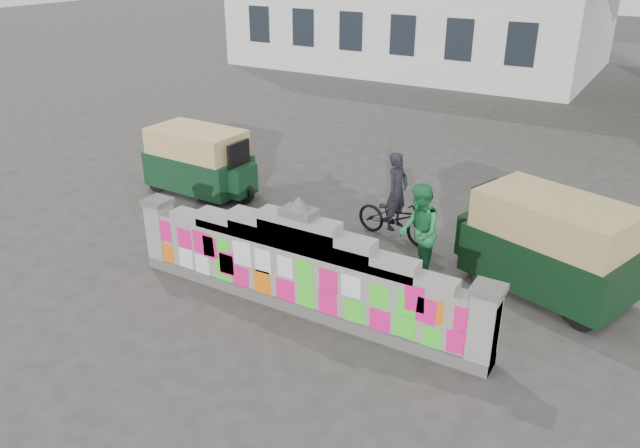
% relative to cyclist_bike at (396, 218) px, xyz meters
% --- Properties ---
extents(ground, '(100.00, 100.00, 0.00)m').
position_rel_cyclist_bike_xyz_m(ground, '(-0.22, -3.24, -0.47)').
color(ground, '#383533').
rests_on(ground, ground).
extents(parapet_wall, '(6.48, 0.44, 2.01)m').
position_rel_cyclist_bike_xyz_m(parapet_wall, '(-0.22, -3.24, 0.28)').
color(parapet_wall, '#4C4C49').
rests_on(parapet_wall, ground).
extents(cyclist_bike, '(1.84, 0.87, 0.93)m').
position_rel_cyclist_bike_xyz_m(cyclist_bike, '(0.00, 0.00, 0.00)').
color(cyclist_bike, black).
rests_on(cyclist_bike, ground).
extents(cyclist_rider, '(0.46, 0.62, 1.58)m').
position_rel_cyclist_bike_xyz_m(cyclist_rider, '(-0.00, 0.00, 0.32)').
color(cyclist_rider, black).
rests_on(cyclist_rider, ground).
extents(pedestrian, '(1.00, 1.07, 1.76)m').
position_rel_cyclist_bike_xyz_m(pedestrian, '(0.98, -1.22, 0.41)').
color(pedestrian, '#227D44').
rests_on(pedestrian, ground).
extents(rickshaw_left, '(2.83, 1.38, 1.55)m').
position_rel_cyclist_bike_xyz_m(rickshaw_left, '(-5.05, -0.03, 0.34)').
color(rickshaw_left, '#11331C').
rests_on(rickshaw_left, ground).
extents(rickshaw_right, '(3.19, 2.21, 1.72)m').
position_rel_cyclist_bike_xyz_m(rickshaw_right, '(3.02, -0.57, 0.43)').
color(rickshaw_right, black).
rests_on(rickshaw_right, ground).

